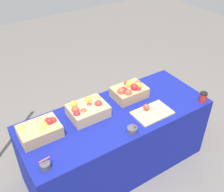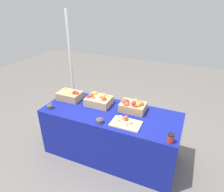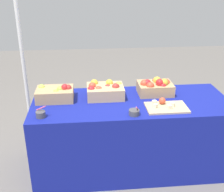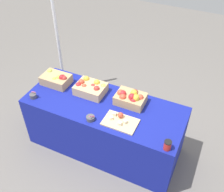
{
  "view_description": "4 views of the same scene",
  "coord_description": "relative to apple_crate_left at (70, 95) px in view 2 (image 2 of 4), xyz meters",
  "views": [
    {
      "loc": [
        -1.12,
        -1.67,
        2.41
      ],
      "look_at": [
        -0.04,
        0.01,
        0.96
      ],
      "focal_mm": 43.09,
      "sensor_mm": 36.0,
      "label": 1
    },
    {
      "loc": [
        0.95,
        -2.13,
        2.17
      ],
      "look_at": [
        -0.0,
        0.05,
        0.96
      ],
      "focal_mm": 31.9,
      "sensor_mm": 36.0,
      "label": 2
    },
    {
      "loc": [
        -0.42,
        -2.47,
        1.88
      ],
      "look_at": [
        -0.19,
        0.01,
        0.8
      ],
      "focal_mm": 45.93,
      "sensor_mm": 36.0,
      "label": 3
    },
    {
      "loc": [
        1.07,
        -2.05,
        2.85
      ],
      "look_at": [
        0.1,
        0.02,
        0.89
      ],
      "focal_mm": 42.95,
      "sensor_mm": 36.0,
      "label": 4
    }
  ],
  "objects": [
    {
      "name": "apple_crate_right",
      "position": [
        0.99,
        0.05,
        0.01
      ],
      "size": [
        0.34,
        0.25,
        0.18
      ],
      "color": "tan",
      "rests_on": "table"
    },
    {
      "name": "cutting_board_front",
      "position": [
        1.01,
        -0.28,
        -0.05
      ],
      "size": [
        0.37,
        0.24,
        0.08
      ],
      "color": "#D1B284",
      "rests_on": "table"
    },
    {
      "name": "apple_crate_middle",
      "position": [
        0.47,
        0.02,
        0.0
      ],
      "size": [
        0.36,
        0.27,
        0.16
      ],
      "color": "tan",
      "rests_on": "table"
    },
    {
      "name": "sample_bowl_near",
      "position": [
        0.7,
        -0.39,
        -0.04
      ],
      "size": [
        0.09,
        0.09,
        0.1
      ],
      "color": "#4C4C51",
      "rests_on": "table"
    },
    {
      "name": "tent_pole",
      "position": [
        -0.42,
        0.68,
        0.18
      ],
      "size": [
        0.04,
        0.04,
        1.98
      ],
      "primitive_type": "cylinder",
      "color": "white",
      "rests_on": "ground_plane"
    },
    {
      "name": "apple_crate_left",
      "position": [
        0.0,
        0.0,
        0.0
      ],
      "size": [
        0.35,
        0.25,
        0.16
      ],
      "color": "tan",
      "rests_on": "table"
    },
    {
      "name": "table",
      "position": [
        0.72,
        -0.1,
        -0.44
      ],
      "size": [
        1.9,
        0.76,
        0.74
      ],
      "primitive_type": "cube",
      "color": "navy",
      "rests_on": "ground_plane"
    },
    {
      "name": "sample_bowl_mid",
      "position": [
        -0.1,
        -0.36,
        -0.04
      ],
      "size": [
        0.09,
        0.08,
        0.11
      ],
      "color": "#4C4C51",
      "rests_on": "table"
    },
    {
      "name": "ground_plane",
      "position": [
        0.72,
        -0.1,
        -0.81
      ],
      "size": [
        10.0,
        10.0,
        0.0
      ],
      "primitive_type": "plane",
      "color": "slate"
    },
    {
      "name": "coffee_cup",
      "position": [
        1.57,
        -0.42,
        -0.01
      ],
      "size": [
        0.08,
        0.08,
        0.11
      ],
      "color": "red",
      "rests_on": "table"
    }
  ]
}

